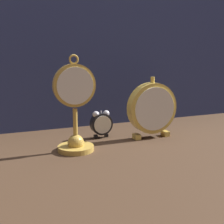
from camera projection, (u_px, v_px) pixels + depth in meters
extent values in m
plane|color=#422D1E|center=(121.00, 147.00, 1.00)|extent=(4.00, 4.00, 0.00)
cube|color=navy|center=(89.00, 54.00, 1.24)|extent=(1.78, 0.01, 0.59)
cylinder|color=gold|center=(76.00, 148.00, 0.97)|extent=(0.11, 0.11, 0.02)
sphere|color=gold|center=(76.00, 143.00, 0.96)|extent=(0.05, 0.05, 0.05)
cylinder|color=gold|center=(75.00, 127.00, 0.96)|extent=(0.01, 0.01, 0.12)
cylinder|color=gold|center=(74.00, 86.00, 0.93)|extent=(0.13, 0.02, 0.13)
cylinder|color=silver|center=(75.00, 86.00, 0.92)|extent=(0.11, 0.00, 0.11)
torus|color=gold|center=(74.00, 59.00, 0.92)|extent=(0.03, 0.01, 0.03)
cube|color=black|center=(96.00, 136.00, 1.11)|extent=(0.01, 0.01, 0.01)
cube|color=black|center=(107.00, 135.00, 1.12)|extent=(0.01, 0.01, 0.01)
cylinder|color=black|center=(101.00, 124.00, 1.11)|extent=(0.08, 0.03, 0.08)
cylinder|color=silver|center=(103.00, 125.00, 1.09)|extent=(0.06, 0.00, 0.06)
sphere|color=silver|center=(96.00, 114.00, 1.09)|extent=(0.02, 0.02, 0.02)
sphere|color=silver|center=(106.00, 114.00, 1.11)|extent=(0.02, 0.02, 0.02)
cylinder|color=silver|center=(101.00, 113.00, 1.10)|extent=(0.00, 0.00, 0.01)
cube|color=gold|center=(137.00, 137.00, 1.09)|extent=(0.02, 0.03, 0.02)
cube|color=gold|center=(165.00, 133.00, 1.14)|extent=(0.02, 0.03, 0.02)
cylinder|color=gold|center=(152.00, 108.00, 1.10)|extent=(0.18, 0.04, 0.18)
cylinder|color=silver|center=(155.00, 109.00, 1.08)|extent=(0.15, 0.00, 0.15)
cylinder|color=gold|center=(153.00, 80.00, 1.08)|extent=(0.01, 0.01, 0.02)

